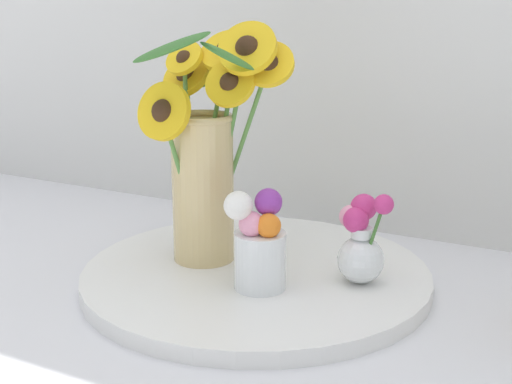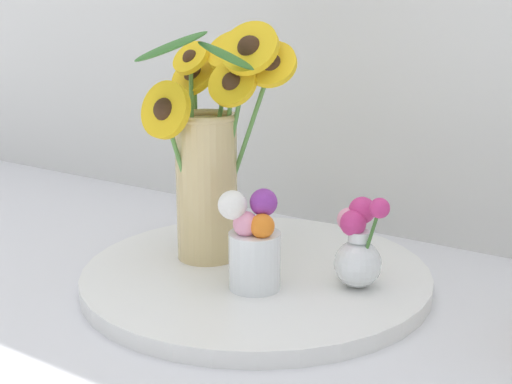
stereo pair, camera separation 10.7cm
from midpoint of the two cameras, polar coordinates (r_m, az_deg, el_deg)
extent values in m
plane|color=silver|center=(1.07, 1.44, -8.56)|extent=(6.00, 6.00, 0.00)
cylinder|color=white|center=(1.12, 2.77, -6.79)|extent=(0.54, 0.54, 0.02)
cylinder|color=#D1B77A|center=(1.13, -1.26, 0.16)|extent=(0.10, 0.10, 0.23)
torus|color=#D1B77A|center=(1.11, -1.29, 6.01)|extent=(0.10, 0.10, 0.01)
cylinder|color=#568E42|center=(1.12, -0.63, 3.83)|extent=(0.03, 0.07, 0.28)
cylinder|color=yellow|center=(1.12, 0.88, 11.21)|extent=(0.09, 0.07, 0.07)
sphere|color=#382314|center=(1.12, 0.88, 11.21)|extent=(0.03, 0.03, 0.03)
cylinder|color=#568E42|center=(1.15, -2.16, 3.49)|extent=(0.04, 0.04, 0.23)
cylinder|color=yellow|center=(1.16, -2.28, 9.34)|extent=(0.09, 0.06, 0.08)
sphere|color=#382314|center=(1.16, -2.28, 9.34)|extent=(0.03, 0.03, 0.03)
cylinder|color=#568E42|center=(1.11, 0.19, 2.41)|extent=(0.05, 0.02, 0.25)
cylinder|color=yellow|center=(1.08, 1.00, 8.72)|extent=(0.09, 0.05, 0.08)
sphere|color=#382314|center=(1.08, 1.00, 8.72)|extent=(0.03, 0.03, 0.03)
cylinder|color=#568E42|center=(1.13, -2.42, 3.73)|extent=(0.03, 0.04, 0.27)
cylinder|color=yellow|center=(1.13, -2.50, 10.65)|extent=(0.07, 0.05, 0.06)
sphere|color=#382314|center=(1.13, -2.50, 10.65)|extent=(0.03, 0.03, 0.03)
cylinder|color=#568E42|center=(1.10, -2.94, 1.02)|extent=(0.03, 0.06, 0.21)
cylinder|color=yellow|center=(1.06, -4.52, 6.51)|extent=(0.10, 0.04, 0.10)
sphere|color=#382314|center=(1.06, -4.52, 6.51)|extent=(0.04, 0.04, 0.04)
cylinder|color=#568E42|center=(1.09, 0.90, 4.29)|extent=(0.06, 0.03, 0.27)
cylinder|color=yellow|center=(1.07, 2.42, 11.41)|extent=(0.10, 0.07, 0.09)
sphere|color=#382314|center=(1.07, 2.42, 11.41)|extent=(0.04, 0.04, 0.04)
cylinder|color=#568E42|center=(1.11, 1.77, 3.50)|extent=(0.09, 0.04, 0.25)
cylinder|color=yellow|center=(1.08, 4.15, 10.14)|extent=(0.09, 0.06, 0.09)
sphere|color=#382314|center=(1.08, 4.15, 10.14)|extent=(0.03, 0.03, 0.03)
ellipsoid|color=#38702D|center=(1.16, -0.37, 9.28)|extent=(0.15, 0.10, 0.07)
ellipsoid|color=#38702D|center=(1.02, 0.69, 10.82)|extent=(0.08, 0.10, 0.06)
ellipsoid|color=#38702D|center=(1.02, -3.86, 11.50)|extent=(0.13, 0.07, 0.07)
cylinder|color=white|center=(1.03, 2.83, -5.59)|extent=(0.08, 0.08, 0.08)
cylinder|color=#427533|center=(1.01, 3.48, -4.57)|extent=(0.01, 0.01, 0.07)
sphere|color=orange|center=(1.00, 3.59, -2.79)|extent=(0.04, 0.04, 0.04)
cylinder|color=#427533|center=(1.02, 3.08, -3.64)|extent=(0.02, 0.02, 0.10)
sphere|color=purple|center=(1.01, 3.66, -0.88)|extent=(0.04, 0.04, 0.04)
cylinder|color=#427533|center=(1.02, 2.33, -4.92)|extent=(0.01, 0.01, 0.08)
sphere|color=pink|center=(1.01, 2.23, -2.61)|extent=(0.04, 0.04, 0.04)
cylinder|color=#427533|center=(1.02, 1.70, -3.55)|extent=(0.02, 0.02, 0.09)
sphere|color=white|center=(1.00, 1.18, -1.09)|extent=(0.04, 0.04, 0.04)
sphere|color=white|center=(1.06, 11.06, -5.71)|extent=(0.07, 0.07, 0.07)
cylinder|color=white|center=(1.04, 11.18, -3.53)|extent=(0.03, 0.03, 0.02)
cylinder|color=#427533|center=(1.05, 10.96, -3.92)|extent=(0.01, 0.02, 0.09)
sphere|color=#C6337A|center=(1.05, 11.42, -1.49)|extent=(0.04, 0.04, 0.04)
cylinder|color=#427533|center=(1.03, 12.06, -3.81)|extent=(0.03, 0.01, 0.10)
sphere|color=#C6337A|center=(1.01, 12.90, -1.31)|extent=(0.03, 0.03, 0.03)
cylinder|color=#427533|center=(1.05, 10.60, -4.07)|extent=(0.02, 0.01, 0.07)
sphere|color=pink|center=(1.05, 10.38, -2.23)|extent=(0.04, 0.04, 0.04)
cylinder|color=#427533|center=(1.04, 11.09, -4.56)|extent=(0.02, 0.01, 0.07)
sphere|color=#C6337A|center=(1.04, 10.74, -2.51)|extent=(0.04, 0.04, 0.04)
camera|label=1|loc=(0.05, -87.14, 0.79)|focal=50.00mm
camera|label=2|loc=(0.05, 92.86, -0.79)|focal=50.00mm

